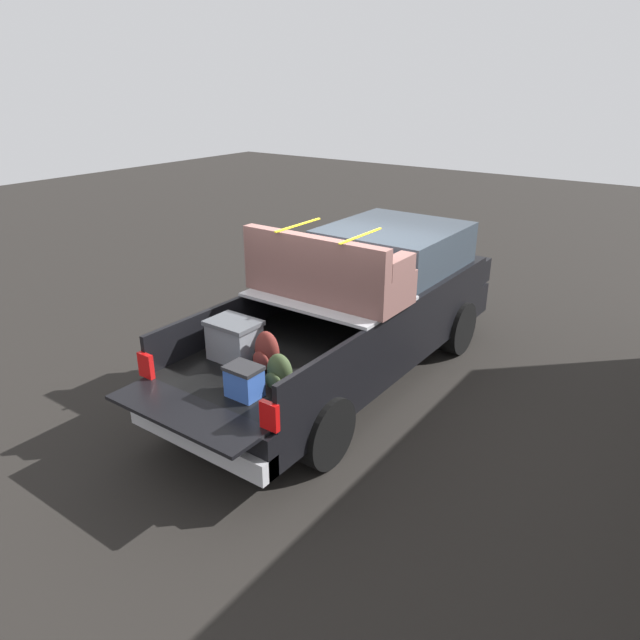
% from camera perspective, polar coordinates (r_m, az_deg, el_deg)
% --- Properties ---
extents(ground_plane, '(40.00, 40.00, 0.00)m').
position_cam_1_polar(ground_plane, '(8.26, 2.45, -5.76)').
color(ground_plane, black).
extents(pickup_truck, '(6.05, 2.06, 2.23)m').
position_cam_1_polar(pickup_truck, '(8.15, 4.03, 1.38)').
color(pickup_truck, black).
rests_on(pickup_truck, ground_plane).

